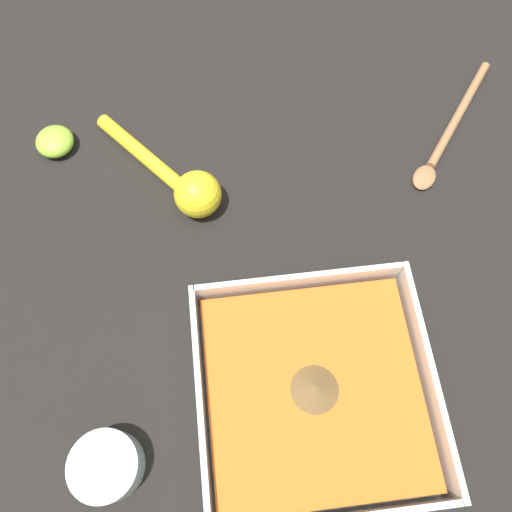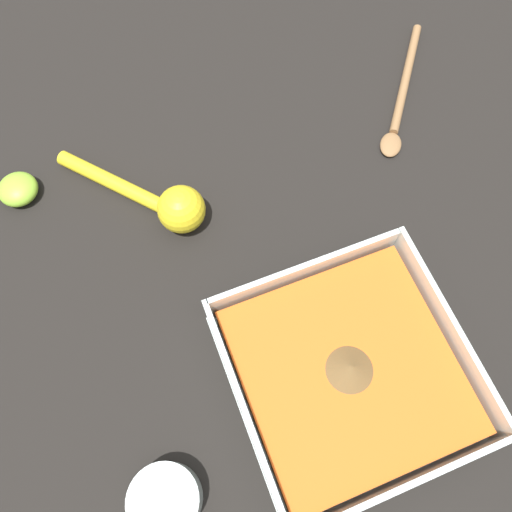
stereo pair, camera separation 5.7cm
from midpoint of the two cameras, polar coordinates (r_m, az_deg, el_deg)
name	(u,v)px [view 1 (the left image)]	position (r m, az deg, el deg)	size (l,w,h in m)	color
ground_plane	(314,420)	(0.57, 9.64, -18.36)	(4.00, 4.00, 0.00)	black
square_dish	(313,392)	(0.55, 9.66, -15.50)	(0.24, 0.24, 0.07)	silver
spice_bowl	(107,466)	(0.56, -13.67, -22.66)	(0.07, 0.07, 0.04)	silver
lemon_squeezer	(185,185)	(0.63, -5.56, 7.80)	(0.18, 0.16, 0.06)	yellow
lemon_half	(55,142)	(0.71, -19.89, 11.97)	(0.05, 0.05, 0.03)	#93CC38
wooden_spoon	(450,131)	(0.75, 23.39, 12.80)	(0.20, 0.16, 0.01)	olive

